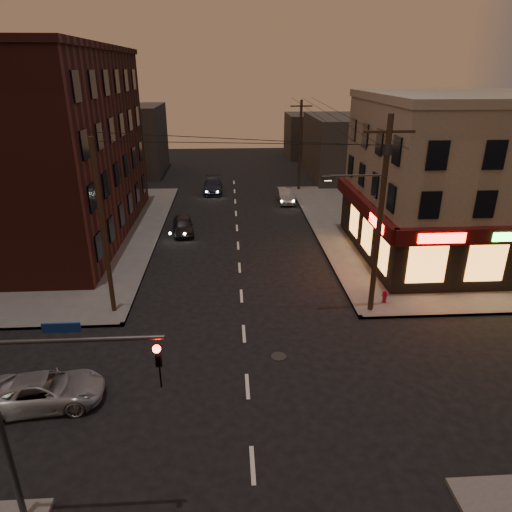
{
  "coord_description": "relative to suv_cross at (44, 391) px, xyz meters",
  "views": [
    {
      "loc": [
        -0.56,
        -15.17,
        12.03
      ],
      "look_at": [
        0.73,
        6.19,
        3.2
      ],
      "focal_mm": 32.0,
      "sensor_mm": 36.0,
      "label": 1
    }
  ],
  "objects": [
    {
      "name": "ground",
      "position": [
        7.81,
        0.58,
        -0.62
      ],
      "size": [
        120.0,
        120.0,
        0.0
      ],
      "primitive_type": "plane",
      "color": "black",
      "rests_on": "ground"
    },
    {
      "name": "sidewalk_ne",
      "position": [
        25.81,
        19.58,
        -0.54
      ],
      "size": [
        24.0,
        28.0,
        0.15
      ],
      "primitive_type": "cube",
      "color": "#514F4C",
      "rests_on": "ground"
    },
    {
      "name": "sidewalk_nw",
      "position": [
        -10.19,
        19.58,
        -0.54
      ],
      "size": [
        24.0,
        28.0,
        0.15
      ],
      "primitive_type": "cube",
      "color": "#514F4C",
      "rests_on": "ground"
    },
    {
      "name": "pizza_building",
      "position": [
        23.74,
        14.0,
        4.73
      ],
      "size": [
        15.85,
        12.85,
        10.5
      ],
      "color": "tan",
      "rests_on": "sidewalk_ne"
    },
    {
      "name": "brick_apartment",
      "position": [
        -6.69,
        19.58,
        6.03
      ],
      "size": [
        12.0,
        20.0,
        13.0
      ],
      "primitive_type": "cube",
      "color": "#431B15",
      "rests_on": "sidewalk_nw"
    },
    {
      "name": "bg_building_ne_a",
      "position": [
        21.81,
        38.58,
        2.88
      ],
      "size": [
        10.0,
        12.0,
        7.0
      ],
      "primitive_type": "cube",
      "color": "#3F3D3A",
      "rests_on": "ground"
    },
    {
      "name": "bg_building_nw",
      "position": [
        -5.19,
        42.58,
        3.38
      ],
      "size": [
        9.0,
        10.0,
        8.0
      ],
      "primitive_type": "cube",
      "color": "#3F3D3A",
      "rests_on": "ground"
    },
    {
      "name": "bg_building_ne_b",
      "position": [
        19.81,
        52.58,
        2.38
      ],
      "size": [
        8.0,
        8.0,
        6.0
      ],
      "primitive_type": "cube",
      "color": "#3F3D3A",
      "rests_on": "ground"
    },
    {
      "name": "utility_pole_main",
      "position": [
        14.49,
        6.38,
        5.14
      ],
      "size": [
        4.2,
        0.44,
        10.0
      ],
      "color": "#382619",
      "rests_on": "sidewalk_ne"
    },
    {
      "name": "utility_pole_far",
      "position": [
        14.61,
        32.58,
        4.03
      ],
      "size": [
        0.26,
        0.26,
        9.0
      ],
      "primitive_type": "cylinder",
      "color": "#382619",
      "rests_on": "sidewalk_ne"
    },
    {
      "name": "utility_pole_west",
      "position": [
        1.01,
        7.08,
        4.03
      ],
      "size": [
        0.24,
        0.24,
        9.0
      ],
      "primitive_type": "cylinder",
      "color": "#382619",
      "rests_on": "sidewalk_nw"
    },
    {
      "name": "traffic_signal",
      "position": [
        2.24,
        -5.03,
        3.54
      ],
      "size": [
        4.49,
        0.32,
        6.47
      ],
      "color": "#333538",
      "rests_on": "ground"
    },
    {
      "name": "suv_cross",
      "position": [
        0.0,
        0.0,
        0.0
      ],
      "size": [
        4.63,
        2.5,
        1.23
      ],
      "primitive_type": "imported",
      "rotation": [
        0.0,
        0.0,
        1.68
      ],
      "color": "gray",
      "rests_on": "ground"
    },
    {
      "name": "sedan_near",
      "position": [
        3.56,
        19.51,
        0.04
      ],
      "size": [
        2.06,
        4.03,
        1.31
      ],
      "primitive_type": "imported",
      "rotation": [
        0.0,
        0.0,
        0.14
      ],
      "color": "black",
      "rests_on": "ground"
    },
    {
      "name": "sedan_mid",
      "position": [
        12.67,
        28.09,
        0.05
      ],
      "size": [
        1.51,
        4.1,
        1.34
      ],
      "primitive_type": "imported",
      "rotation": [
        0.0,
        0.0,
        0.02
      ],
      "color": "gray",
      "rests_on": "ground"
    },
    {
      "name": "sedan_far",
      "position": [
        5.55,
        32.27,
        0.08
      ],
      "size": [
        2.0,
        4.81,
        1.39
      ],
      "primitive_type": "imported",
      "rotation": [
        0.0,
        0.0,
        0.01
      ],
      "color": "#1A1F34",
      "rests_on": "ground"
    },
    {
      "name": "fire_hydrant",
      "position": [
        15.61,
        7.12,
        -0.07
      ],
      "size": [
        0.33,
        0.33,
        0.73
      ],
      "rotation": [
        0.0,
        0.0,
        0.34
      ],
      "color": "maroon",
      "rests_on": "sidewalk_ne"
    }
  ]
}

